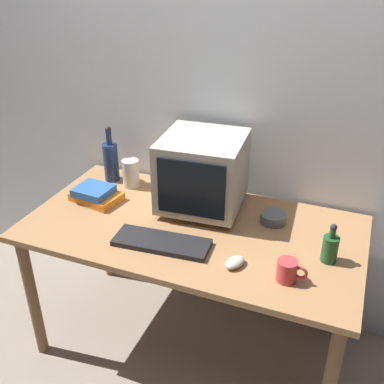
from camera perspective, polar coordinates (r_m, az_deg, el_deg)
name	(u,v)px	position (r m, az deg, el deg)	size (l,w,h in m)	color
ground_plane	(192,341)	(2.60, 0.00, -18.18)	(6.00, 6.00, 0.00)	gray
back_wall	(227,93)	(2.31, 4.39, 12.29)	(4.00, 0.08, 2.50)	silver
desk	(192,241)	(2.17, 0.00, -6.20)	(1.55, 0.81, 0.75)	#9E7047
crt_monitor	(203,172)	(2.17, 1.33, 2.46)	(0.41, 0.41, 0.37)	#B2AD9E
keyboard	(162,242)	(1.99, -3.81, -6.32)	(0.42, 0.15, 0.02)	black
computer_mouse	(235,262)	(1.87, 5.39, -8.74)	(0.06, 0.10, 0.04)	beige
bottle_tall	(111,160)	(2.52, -10.12, 3.94)	(0.08, 0.08, 0.31)	navy
bottle_short	(330,248)	(1.95, 16.89, -6.66)	(0.07, 0.07, 0.18)	#1E4C23
book_stack	(95,194)	(2.36, -11.98, -0.28)	(0.26, 0.20, 0.08)	orange
mug	(288,271)	(1.82, 11.87, -9.61)	(0.12, 0.08, 0.09)	#CC383D
cd_spindle	(273,218)	(2.17, 10.08, -3.21)	(0.12, 0.12, 0.04)	#595B66
metal_canister	(131,173)	(2.45, -7.67, 2.35)	(0.09, 0.09, 0.15)	#B7B2A8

